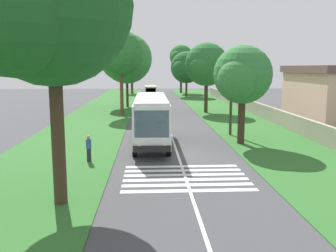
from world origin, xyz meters
The scene contains 21 objects.
ground centered at (0.00, 0.00, 0.00)m, with size 160.00×160.00×0.00m, color #424244.
grass_verge_left centered at (15.00, 8.20, 0.02)m, with size 120.00×8.00×0.04m, color #2D6628.
grass_verge_right centered at (15.00, -8.20, 0.02)m, with size 120.00×8.00×0.04m, color #2D6628.
centre_line centered at (15.00, 0.00, 0.00)m, with size 110.00×0.16×0.01m, color silver.
coach_bus centered at (3.91, 1.80, 2.15)m, with size 11.16×2.62×3.73m.
zebra_crossing centered at (-5.03, 0.00, 0.00)m, with size 4.95×6.80×0.01m.
trailing_car_0 centered at (24.69, 1.93, 0.67)m, with size 4.30×1.78×1.43m.
trailing_car_1 centered at (34.66, 1.75, 0.67)m, with size 4.30×1.78×1.43m.
trailing_minibus_0 centered at (44.86, 1.59, 1.55)m, with size 6.00×2.14×2.53m.
roadside_tree_left_0 centered at (60.39, 5.91, 5.78)m, with size 6.14×5.03×8.41m.
roadside_tree_left_1 centered at (31.21, 5.39, 7.06)m, with size 8.87×7.47×10.95m.
roadside_tree_left_2 centered at (21.76, 5.49, 7.52)m, with size 6.96×5.51×10.42m.
roadside_tree_left_3 centered at (-8.69, 6.13, 8.27)m, with size 8.41×6.78×11.81m.
roadside_tree_right_0 centered at (23.91, -5.48, 6.21)m, with size 6.48×5.64×9.13m.
roadside_tree_right_1 centered at (3.63, -5.12, 5.29)m, with size 5.29×4.51×7.64m.
roadside_tree_right_2 centered at (62.32, -5.49, 8.26)m, with size 6.74×5.36×11.10m.
roadside_tree_right_3 centered at (50.98, -5.58, 5.77)m, with size 7.68×6.42×9.12m.
utility_pole centered at (7.37, -5.23, 3.73)m, with size 0.24×1.40×7.11m.
roadside_wall centered at (20.00, -11.60, 0.82)m, with size 70.00×0.40×1.57m, color #9E937F.
roadside_building centered at (17.47, -19.92, 3.13)m, with size 13.10×8.95×6.17m.
pedestrian centered at (-1.42, 5.81, 0.91)m, with size 0.34×0.34×1.69m.
Camera 1 is at (-24.58, 1.98, 5.99)m, focal length 39.52 mm.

